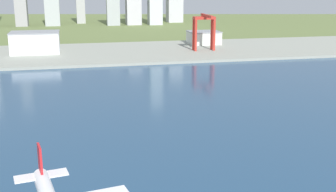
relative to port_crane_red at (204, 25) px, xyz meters
name	(u,v)px	position (x,y,z in m)	size (l,w,h in m)	color
ground_plane	(117,103)	(-110.87, -176.91, -29.70)	(2400.00, 2400.00, 0.00)	olive
water_bay	(129,134)	(-110.87, -236.91, -29.63)	(840.00, 360.00, 0.15)	navy
industrial_pier	(98,53)	(-110.87, 13.09, -28.45)	(840.00, 140.00, 2.50)	#969A8C
port_crane_red	(204,25)	(0.00, 0.00, 0.00)	(22.57, 36.16, 38.34)	#B72D23
warehouse_main	(35,42)	(-173.52, 21.47, -16.29)	(48.93, 32.64, 21.78)	white
warehouse_annex	(204,37)	(14.35, 48.53, -19.74)	(35.96, 29.39, 14.88)	silver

